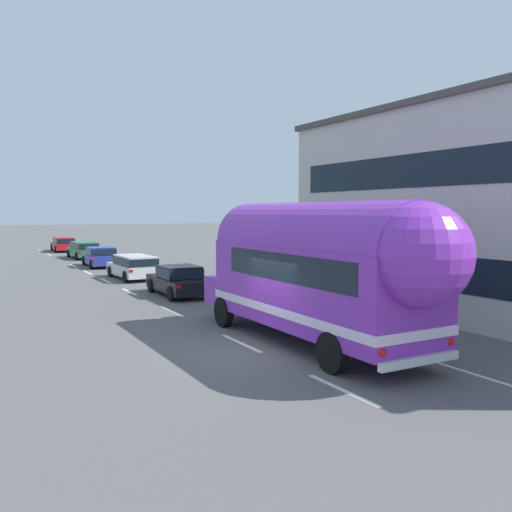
{
  "coord_description": "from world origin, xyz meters",
  "views": [
    {
      "loc": [
        -7.19,
        -12.83,
        3.86
      ],
      "look_at": [
        1.8,
        3.31,
        2.33
      ],
      "focal_mm": 37.92,
      "sensor_mm": 36.0,
      "label": 1
    }
  ],
  "objects": [
    {
      "name": "lane_markings",
      "position": [
        2.43,
        12.73,
        0.0
      ],
      "size": [
        3.58,
        80.0,
        0.01
      ],
      "color": "silver",
      "rests_on": "ground"
    },
    {
      "name": "car_lead",
      "position": [
        1.71,
        10.46,
        0.73
      ],
      "size": [
        1.97,
        4.33,
        1.37
      ],
      "color": "black",
      "rests_on": "ground"
    },
    {
      "name": "car_second",
      "position": [
        1.61,
        17.3,
        0.79
      ],
      "size": [
        2.02,
        4.49,
        1.37
      ],
      "color": "silver",
      "rests_on": "ground"
    },
    {
      "name": "car_fifth",
      "position": [
        1.82,
        41.53,
        0.79
      ],
      "size": [
        2.06,
        4.64,
        1.37
      ],
      "color": "#A5191E",
      "rests_on": "ground"
    },
    {
      "name": "car_fourth",
      "position": [
        1.93,
        32.65,
        0.79
      ],
      "size": [
        1.95,
        4.75,
        1.37
      ],
      "color": "#196633",
      "rests_on": "ground"
    },
    {
      "name": "painted_bus",
      "position": [
        1.72,
        -0.61,
        2.31
      ],
      "size": [
        2.61,
        10.52,
        4.12
      ],
      "color": "purple",
      "rests_on": "ground"
    },
    {
      "name": "car_third",
      "position": [
        1.61,
        25.31,
        0.73
      ],
      "size": [
        2.13,
        4.5,
        1.37
      ],
      "color": "navy",
      "rests_on": "ground"
    },
    {
      "name": "ground_plane",
      "position": [
        0.0,
        0.0,
        0.0
      ],
      "size": [
        300.0,
        300.0,
        0.0
      ],
      "primitive_type": "plane",
      "color": "#565454"
    }
  ]
}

